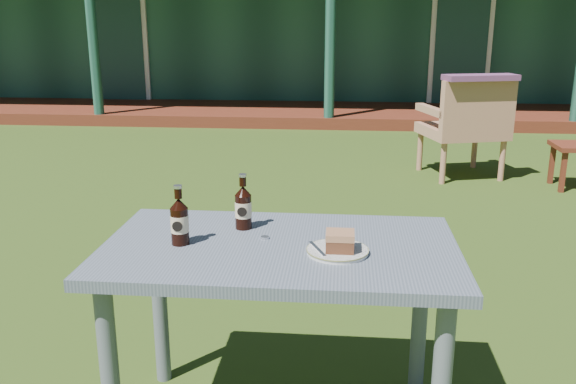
# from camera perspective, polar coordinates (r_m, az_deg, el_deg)

# --- Properties ---
(ground) EXTENTS (80.00, 80.00, 0.00)m
(ground) POSITION_cam_1_polar(r_m,az_deg,el_deg) (3.82, 1.80, -6.55)
(ground) COLOR #334916
(pavilion) EXTENTS (15.80, 8.30, 3.45)m
(pavilion) POSITION_cam_1_polar(r_m,az_deg,el_deg) (12.91, 4.54, 16.49)
(pavilion) COLOR #1C4A3A
(pavilion) RESTS_ON ground
(cafe_table) EXTENTS (1.20, 0.70, 0.72)m
(cafe_table) POSITION_cam_1_polar(r_m,az_deg,el_deg) (2.11, -0.76, -7.51)
(cafe_table) COLOR slate
(cafe_table) RESTS_ON ground
(plate) EXTENTS (0.20, 0.20, 0.01)m
(plate) POSITION_cam_1_polar(r_m,az_deg,el_deg) (2.00, 4.66, -5.50)
(plate) COLOR silver
(plate) RESTS_ON cafe_table
(cake_slice) EXTENTS (0.09, 0.09, 0.06)m
(cake_slice) POSITION_cam_1_polar(r_m,az_deg,el_deg) (1.98, 4.89, -4.58)
(cake_slice) COLOR #512C1A
(cake_slice) RESTS_ON plate
(fork) EXTENTS (0.07, 0.13, 0.00)m
(fork) POSITION_cam_1_polar(r_m,az_deg,el_deg) (1.99, 2.78, -5.34)
(fork) COLOR silver
(fork) RESTS_ON plate
(cola_bottle_near) EXTENTS (0.06, 0.06, 0.20)m
(cola_bottle_near) POSITION_cam_1_polar(r_m,az_deg,el_deg) (2.21, -4.21, -1.40)
(cola_bottle_near) COLOR black
(cola_bottle_near) RESTS_ON cafe_table
(cola_bottle_far) EXTENTS (0.06, 0.06, 0.21)m
(cola_bottle_far) POSITION_cam_1_polar(r_m,az_deg,el_deg) (2.08, -10.12, -2.67)
(cola_bottle_far) COLOR black
(cola_bottle_far) RESTS_ON cafe_table
(bottle_cap) EXTENTS (0.03, 0.03, 0.01)m
(bottle_cap) POSITION_cam_1_polar(r_m,az_deg,el_deg) (2.12, -2.17, -4.28)
(bottle_cap) COLOR silver
(bottle_cap) RESTS_ON cafe_table
(armchair_left) EXTENTS (0.84, 0.81, 0.94)m
(armchair_left) POSITION_cam_1_polar(r_m,az_deg,el_deg) (5.95, 16.39, 6.24)
(armchair_left) COLOR #B17858
(armchair_left) RESTS_ON ground
(floral_throw) EXTENTS (0.69, 0.39, 0.05)m
(floral_throw) POSITION_cam_1_polar(r_m,az_deg,el_deg) (5.73, 17.58, 10.19)
(floral_throw) COLOR #6A3960
(floral_throw) RESTS_ON armchair_left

